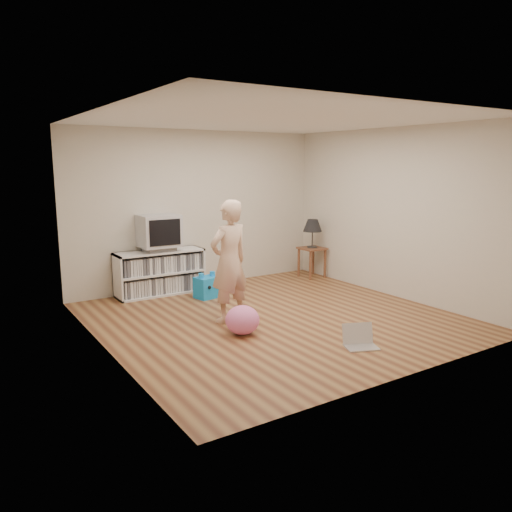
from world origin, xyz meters
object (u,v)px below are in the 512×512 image
object	(u,v)px
crt_tv	(159,231)
table_lamp	(313,226)
plush_pink	(242,320)
laptop	(359,340)
plush_blue	(207,287)
dvd_deck	(159,249)
person	(229,262)
media_unit	(160,272)
side_table	(312,255)

from	to	relation	value
crt_tv	table_lamp	distance (m)	2.82
crt_tv	plush_pink	size ratio (longest dim) A/B	1.43
table_lamp	laptop	world-z (taller)	table_lamp
laptop	plush_blue	size ratio (longest dim) A/B	1.10
table_lamp	laptop	bearing A→B (deg)	-120.16
dvd_deck	crt_tv	bearing A→B (deg)	-90.00
dvd_deck	table_lamp	world-z (taller)	table_lamp
person	plush_blue	bearing A→B (deg)	-113.79
dvd_deck	laptop	bearing A→B (deg)	-73.42
media_unit	crt_tv	distance (m)	0.67
side_table	plush_pink	xyz separation A→B (m)	(-2.68, -1.98, -0.24)
side_table	plush_pink	distance (m)	3.34
table_lamp	plush_blue	distance (m)	2.41
table_lamp	laptop	xyz separation A→B (m)	(-1.77, -3.05, -0.87)
media_unit	crt_tv	bearing A→B (deg)	-90.00
laptop	plush_pink	xyz separation A→B (m)	(-0.91, 1.07, 0.11)
dvd_deck	plush_pink	distance (m)	2.42
person	plush_blue	distance (m)	1.40
laptop	plush_blue	distance (m)	2.86
media_unit	table_lamp	distance (m)	2.88
plush_blue	plush_pink	world-z (taller)	plush_blue
dvd_deck	person	xyz separation A→B (m)	(0.23, -1.83, 0.07)
crt_tv	media_unit	bearing A→B (deg)	90.00
laptop	side_table	bearing A→B (deg)	82.10
person	plush_pink	bearing A→B (deg)	66.65
plush_blue	table_lamp	bearing A→B (deg)	-4.95
dvd_deck	person	world-z (taller)	person
side_table	plush_blue	world-z (taller)	side_table
person	table_lamp	bearing A→B (deg)	-160.77
dvd_deck	plush_blue	xyz separation A→B (m)	(0.52, -0.61, -0.56)
media_unit	plush_pink	distance (m)	2.37
crt_tv	person	xyz separation A→B (m)	(0.23, -1.82, -0.22)
table_lamp	laptop	size ratio (longest dim) A/B	1.16
crt_tv	plush_pink	xyz separation A→B (m)	(0.11, -2.35, -0.84)
table_lamp	plush_pink	world-z (taller)	table_lamp
table_lamp	side_table	bearing A→B (deg)	0.00
dvd_deck	side_table	bearing A→B (deg)	-7.55
dvd_deck	laptop	xyz separation A→B (m)	(1.02, -3.42, -0.67)
media_unit	laptop	size ratio (longest dim) A/B	3.16
side_table	laptop	xyz separation A→B (m)	(-1.77, -3.05, -0.35)
media_unit	plush_blue	xyz separation A→B (m)	(0.52, -0.63, -0.18)
side_table	table_lamp	distance (m)	0.53
table_lamp	person	size ratio (longest dim) A/B	0.32
media_unit	side_table	size ratio (longest dim) A/B	2.55
crt_tv	table_lamp	bearing A→B (deg)	-7.48
person	plush_pink	distance (m)	0.82
media_unit	side_table	distance (m)	2.82
table_lamp	plush_pink	size ratio (longest dim) A/B	1.23
dvd_deck	table_lamp	size ratio (longest dim) A/B	0.87
side_table	person	bearing A→B (deg)	-150.41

